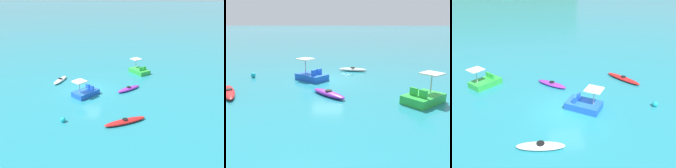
% 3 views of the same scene
% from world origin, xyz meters
% --- Properties ---
extents(ground_plane, '(600.00, 600.00, 0.00)m').
position_xyz_m(ground_plane, '(0.00, 0.00, 0.00)').
color(ground_plane, teal).
extents(kayak_white, '(2.74, 1.10, 0.37)m').
position_xyz_m(kayak_white, '(-2.12, -3.55, 0.16)').
color(kayak_white, white).
rests_on(kayak_white, ground_plane).
extents(kayak_purple, '(2.52, 2.49, 0.37)m').
position_xyz_m(kayak_purple, '(-0.49, 4.22, 0.16)').
color(kayak_purple, purple).
rests_on(kayak_purple, ground_plane).
extents(kayak_red, '(2.26, 3.30, 0.37)m').
position_xyz_m(kayak_red, '(5.95, 4.24, 0.16)').
color(kayak_red, red).
rests_on(kayak_red, ground_plane).
extents(pedal_boat_green, '(2.79, 2.71, 1.68)m').
position_xyz_m(pedal_boat_green, '(-6.06, 5.28, 0.34)').
color(pedal_boat_green, green).
rests_on(pedal_boat_green, ground_plane).
extents(pedal_boat_blue, '(2.82, 2.63, 1.68)m').
position_xyz_m(pedal_boat_blue, '(1.24, 0.10, 0.34)').
color(pedal_boat_blue, blue).
rests_on(pedal_boat_blue, ground_plane).
extents(buoy_cyan, '(0.40, 0.40, 0.40)m').
position_xyz_m(buoy_cyan, '(6.30, -0.54, 0.20)').
color(buoy_cyan, '#19B7C6').
rests_on(buoy_cyan, ground_plane).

